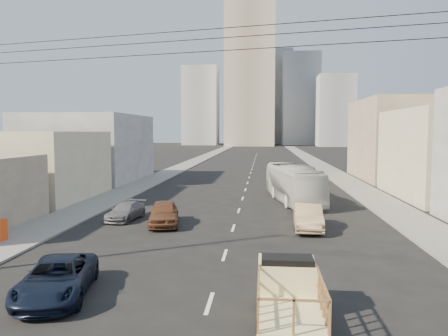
% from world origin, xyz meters
% --- Properties ---
extents(ground, '(420.00, 420.00, 0.00)m').
position_xyz_m(ground, '(0.00, 0.00, 0.00)').
color(ground, black).
rests_on(ground, ground).
extents(sidewalk_left, '(3.50, 180.00, 0.12)m').
position_xyz_m(sidewalk_left, '(-11.75, 70.00, 0.06)').
color(sidewalk_left, slate).
rests_on(sidewalk_left, ground).
extents(sidewalk_right, '(3.50, 180.00, 0.12)m').
position_xyz_m(sidewalk_right, '(11.75, 70.00, 0.06)').
color(sidewalk_right, slate).
rests_on(sidewalk_right, ground).
extents(lane_dashes, '(0.15, 104.00, 0.01)m').
position_xyz_m(lane_dashes, '(0.00, 53.00, 0.01)').
color(lane_dashes, silver).
rests_on(lane_dashes, ground).
extents(flatbed_pickup, '(1.95, 4.41, 1.90)m').
position_xyz_m(flatbed_pickup, '(2.66, 0.58, 1.09)').
color(flatbed_pickup, beige).
rests_on(flatbed_pickup, ground).
extents(navy_pickup, '(3.25, 5.32, 1.38)m').
position_xyz_m(navy_pickup, '(-5.61, 2.11, 0.69)').
color(navy_pickup, black).
rests_on(navy_pickup, ground).
extents(city_bus, '(4.56, 11.68, 3.17)m').
position_xyz_m(city_bus, '(4.39, 24.54, 1.59)').
color(city_bus, silver).
rests_on(city_bus, ground).
extents(sedan_brown, '(2.68, 4.85, 1.56)m').
position_xyz_m(sedan_brown, '(-4.50, 14.44, 0.78)').
color(sedan_brown, brown).
rests_on(sedan_brown, ground).
extents(sedan_tan, '(1.80, 4.74, 1.54)m').
position_xyz_m(sedan_tan, '(4.61, 14.04, 0.77)').
color(sedan_tan, tan).
rests_on(sedan_tan, ground).
extents(sedan_grey, '(2.14, 4.18, 1.16)m').
position_xyz_m(sedan_grey, '(-7.49, 15.89, 0.58)').
color(sedan_grey, slate).
rests_on(sedan_grey, ground).
extents(overhead_wires, '(23.01, 5.02, 0.72)m').
position_xyz_m(overhead_wires, '(0.00, 1.50, 8.97)').
color(overhead_wires, black).
rests_on(overhead_wires, ground).
extents(bldg_right_far, '(12.00, 16.00, 10.00)m').
position_xyz_m(bldg_right_far, '(20.00, 44.00, 5.00)').
color(bldg_right_far, gray).
rests_on(bldg_right_far, ground).
extents(bldg_left_mid, '(11.00, 12.00, 6.00)m').
position_xyz_m(bldg_left_mid, '(-19.00, 24.00, 3.00)').
color(bldg_left_mid, '#B8B294').
rests_on(bldg_left_mid, ground).
extents(bldg_left_far, '(12.00, 16.00, 8.00)m').
position_xyz_m(bldg_left_far, '(-19.50, 39.00, 4.00)').
color(bldg_left_far, gray).
rests_on(bldg_left_far, ground).
extents(high_rise_tower, '(20.00, 20.00, 60.00)m').
position_xyz_m(high_rise_tower, '(-4.00, 170.00, 30.00)').
color(high_rise_tower, tan).
rests_on(high_rise_tower, ground).
extents(midrise_ne, '(16.00, 16.00, 40.00)m').
position_xyz_m(midrise_ne, '(18.00, 185.00, 20.00)').
color(midrise_ne, '#96989E').
rests_on(midrise_ne, ground).
extents(midrise_nw, '(15.00, 15.00, 34.00)m').
position_xyz_m(midrise_nw, '(-26.00, 180.00, 17.00)').
color(midrise_nw, '#96989E').
rests_on(midrise_nw, ground).
extents(midrise_back, '(18.00, 18.00, 44.00)m').
position_xyz_m(midrise_back, '(6.00, 200.00, 22.00)').
color(midrise_back, gray).
rests_on(midrise_back, ground).
extents(midrise_east, '(14.00, 14.00, 28.00)m').
position_xyz_m(midrise_east, '(30.00, 165.00, 14.00)').
color(midrise_east, '#96989E').
rests_on(midrise_east, ground).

